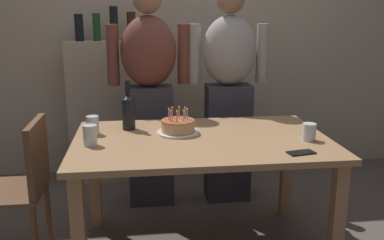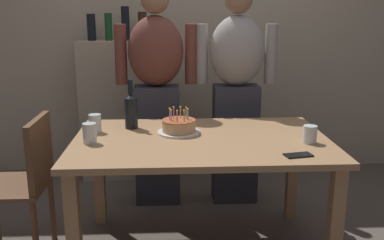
{
  "view_description": "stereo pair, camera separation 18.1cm",
  "coord_description": "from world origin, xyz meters",
  "px_view_note": "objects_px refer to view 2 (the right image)",
  "views": [
    {
      "loc": [
        -0.36,
        -2.42,
        1.47
      ],
      "look_at": [
        -0.05,
        0.05,
        0.84
      ],
      "focal_mm": 40.48,
      "sensor_mm": 36.0,
      "label": 1
    },
    {
      "loc": [
        -0.18,
        -2.44,
        1.47
      ],
      "look_at": [
        -0.05,
        0.05,
        0.84
      ],
      "focal_mm": 40.48,
      "sensor_mm": 36.0,
      "label": 2
    }
  ],
  "objects_px": {
    "person_man_bearded": "(157,92)",
    "birthday_cake": "(179,127)",
    "person_woman_cardigan": "(236,91)",
    "dining_chair": "(25,177)",
    "water_glass_far": "(90,133)",
    "cell_phone": "(298,155)",
    "water_glass_near": "(310,134)",
    "wine_bottle": "(131,110)",
    "water_glass_side": "(95,123)"
  },
  "relations": [
    {
      "from": "water_glass_side",
      "to": "person_man_bearded",
      "type": "distance_m",
      "value": 0.72
    },
    {
      "from": "water_glass_side",
      "to": "person_man_bearded",
      "type": "relative_size",
      "value": 0.07
    },
    {
      "from": "water_glass_near",
      "to": "dining_chair",
      "type": "distance_m",
      "value": 1.68
    },
    {
      "from": "cell_phone",
      "to": "dining_chair",
      "type": "height_order",
      "value": "dining_chair"
    },
    {
      "from": "water_glass_far",
      "to": "person_woman_cardigan",
      "type": "height_order",
      "value": "person_woman_cardigan"
    },
    {
      "from": "water_glass_far",
      "to": "water_glass_side",
      "type": "distance_m",
      "value": 0.23
    },
    {
      "from": "water_glass_side",
      "to": "water_glass_near",
      "type": "bearing_deg",
      "value": -12.86
    },
    {
      "from": "water_glass_near",
      "to": "person_man_bearded",
      "type": "height_order",
      "value": "person_man_bearded"
    },
    {
      "from": "wine_bottle",
      "to": "person_man_bearded",
      "type": "height_order",
      "value": "person_man_bearded"
    },
    {
      "from": "water_glass_far",
      "to": "cell_phone",
      "type": "distance_m",
      "value": 1.15
    },
    {
      "from": "cell_phone",
      "to": "water_glass_far",
      "type": "bearing_deg",
      "value": 154.67
    },
    {
      "from": "water_glass_near",
      "to": "water_glass_far",
      "type": "xyz_separation_m",
      "value": [
        -1.24,
        0.06,
        0.01
      ]
    },
    {
      "from": "water_glass_far",
      "to": "wine_bottle",
      "type": "relative_size",
      "value": 0.37
    },
    {
      "from": "water_glass_near",
      "to": "wine_bottle",
      "type": "height_order",
      "value": "wine_bottle"
    },
    {
      "from": "person_woman_cardigan",
      "to": "dining_chair",
      "type": "height_order",
      "value": "person_woman_cardigan"
    },
    {
      "from": "water_glass_near",
      "to": "water_glass_side",
      "type": "bearing_deg",
      "value": 167.14
    },
    {
      "from": "water_glass_far",
      "to": "water_glass_near",
      "type": "bearing_deg",
      "value": -2.65
    },
    {
      "from": "person_woman_cardigan",
      "to": "water_glass_side",
      "type": "bearing_deg",
      "value": 32.43
    },
    {
      "from": "water_glass_far",
      "to": "dining_chair",
      "type": "bearing_deg",
      "value": 171.19
    },
    {
      "from": "water_glass_near",
      "to": "cell_phone",
      "type": "height_order",
      "value": "water_glass_near"
    },
    {
      "from": "wine_bottle",
      "to": "person_woman_cardigan",
      "type": "distance_m",
      "value": 0.92
    },
    {
      "from": "wine_bottle",
      "to": "person_woman_cardigan",
      "type": "xyz_separation_m",
      "value": [
        0.75,
        0.53,
        0.01
      ]
    },
    {
      "from": "water_glass_side",
      "to": "cell_phone",
      "type": "xyz_separation_m",
      "value": [
        1.12,
        -0.51,
        -0.05
      ]
    },
    {
      "from": "person_man_bearded",
      "to": "water_glass_far",
      "type": "bearing_deg",
      "value": 67.15
    },
    {
      "from": "water_glass_side",
      "to": "dining_chair",
      "type": "bearing_deg",
      "value": -157.49
    },
    {
      "from": "water_glass_near",
      "to": "water_glass_far",
      "type": "relative_size",
      "value": 0.87
    },
    {
      "from": "water_glass_far",
      "to": "dining_chair",
      "type": "relative_size",
      "value": 0.13
    },
    {
      "from": "water_glass_near",
      "to": "person_man_bearded",
      "type": "relative_size",
      "value": 0.06
    },
    {
      "from": "dining_chair",
      "to": "person_man_bearded",
      "type": "bearing_deg",
      "value": 135.65
    },
    {
      "from": "birthday_cake",
      "to": "water_glass_far",
      "type": "distance_m",
      "value": 0.54
    },
    {
      "from": "birthday_cake",
      "to": "water_glass_side",
      "type": "xyz_separation_m",
      "value": [
        -0.51,
        0.05,
        0.02
      ]
    },
    {
      "from": "birthday_cake",
      "to": "cell_phone",
      "type": "bearing_deg",
      "value": -37.1
    },
    {
      "from": "water_glass_near",
      "to": "water_glass_far",
      "type": "distance_m",
      "value": 1.25
    },
    {
      "from": "cell_phone",
      "to": "person_man_bearded",
      "type": "bearing_deg",
      "value": 112.91
    },
    {
      "from": "birthday_cake",
      "to": "person_woman_cardigan",
      "type": "xyz_separation_m",
      "value": [
        0.45,
        0.66,
        0.09
      ]
    },
    {
      "from": "birthday_cake",
      "to": "cell_phone",
      "type": "relative_size",
      "value": 1.82
    },
    {
      "from": "person_man_bearded",
      "to": "birthday_cake",
      "type": "bearing_deg",
      "value": 103.08
    },
    {
      "from": "water_glass_far",
      "to": "dining_chair",
      "type": "distance_m",
      "value": 0.5
    },
    {
      "from": "person_woman_cardigan",
      "to": "dining_chair",
      "type": "xyz_separation_m",
      "value": [
        -1.36,
        -0.78,
        -0.36
      ]
    },
    {
      "from": "water_glass_far",
      "to": "water_glass_side",
      "type": "height_order",
      "value": "water_glass_far"
    },
    {
      "from": "cell_phone",
      "to": "person_woman_cardigan",
      "type": "distance_m",
      "value": 1.14
    },
    {
      "from": "water_glass_near",
      "to": "birthday_cake",
      "type": "bearing_deg",
      "value": 161.99
    },
    {
      "from": "cell_phone",
      "to": "person_woman_cardigan",
      "type": "bearing_deg",
      "value": 86.75
    },
    {
      "from": "cell_phone",
      "to": "birthday_cake",
      "type": "bearing_deg",
      "value": 131.58
    },
    {
      "from": "wine_bottle",
      "to": "person_man_bearded",
      "type": "bearing_deg",
      "value": 74.37
    },
    {
      "from": "water_glass_side",
      "to": "person_man_bearded",
      "type": "bearing_deg",
      "value": 59.45
    },
    {
      "from": "water_glass_near",
      "to": "person_man_bearded",
      "type": "xyz_separation_m",
      "value": [
        -0.89,
        0.9,
        0.08
      ]
    },
    {
      "from": "water_glass_side",
      "to": "cell_phone",
      "type": "distance_m",
      "value": 1.23
    },
    {
      "from": "birthday_cake",
      "to": "person_woman_cardigan",
      "type": "height_order",
      "value": "person_woman_cardigan"
    },
    {
      "from": "birthday_cake",
      "to": "water_glass_side",
      "type": "relative_size",
      "value": 2.32
    }
  ]
}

